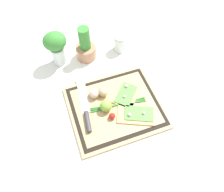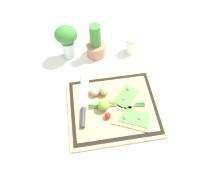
% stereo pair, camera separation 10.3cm
% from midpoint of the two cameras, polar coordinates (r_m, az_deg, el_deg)
% --- Properties ---
extents(ground_plane, '(6.00, 6.00, 0.00)m').
position_cam_midpoint_polar(ground_plane, '(1.04, -1.96, -3.31)').
color(ground_plane, white).
extents(cutting_board, '(0.42, 0.38, 0.02)m').
position_cam_midpoint_polar(cutting_board, '(1.03, -1.98, -3.08)').
color(cutting_board, tan).
rests_on(cutting_board, ground_plane).
extents(pizza_slice_near, '(0.20, 0.17, 0.02)m').
position_cam_midpoint_polar(pizza_slice_near, '(1.00, 3.51, -4.88)').
color(pizza_slice_near, tan).
rests_on(pizza_slice_near, cutting_board).
extents(pizza_slice_far, '(0.19, 0.19, 0.02)m').
position_cam_midpoint_polar(pizza_slice_far, '(1.05, 1.05, 0.62)').
color(pizza_slice_far, tan).
rests_on(pizza_slice_far, cutting_board).
extents(knife, '(0.07, 0.31, 0.02)m').
position_cam_midpoint_polar(knife, '(1.01, -9.75, -4.25)').
color(knife, silver).
rests_on(knife, cutting_board).
extents(egg_brown, '(0.05, 0.05, 0.05)m').
position_cam_midpoint_polar(egg_brown, '(1.04, -5.20, 0.94)').
color(egg_brown, tan).
rests_on(egg_brown, cutting_board).
extents(egg_pink, '(0.05, 0.05, 0.05)m').
position_cam_midpoint_polar(egg_pink, '(1.04, -7.58, 0.49)').
color(egg_pink, beige).
rests_on(egg_pink, cutting_board).
extents(lime, '(0.06, 0.06, 0.06)m').
position_cam_midpoint_polar(lime, '(0.99, -4.58, -2.78)').
color(lime, '#7FB742').
rests_on(lime, cutting_board).
extents(cherry_tomato_red, '(0.03, 0.03, 0.03)m').
position_cam_midpoint_polar(cherry_tomato_red, '(0.98, -3.00, -5.51)').
color(cherry_tomato_red, red).
rests_on(cherry_tomato_red, cutting_board).
extents(scallion_bunch, '(0.26, 0.05, 0.01)m').
position_cam_midpoint_polar(scallion_bunch, '(1.02, -1.23, -2.42)').
color(scallion_bunch, '#388433').
rests_on(scallion_bunch, cutting_board).
extents(herb_pot, '(0.11, 0.11, 0.19)m').
position_cam_midpoint_polar(herb_pot, '(1.20, -9.40, 12.16)').
color(herb_pot, '#AD7A5B').
rests_on(herb_pot, ground_plane).
extents(sauce_jar, '(0.07, 0.07, 0.10)m').
position_cam_midpoint_polar(sauce_jar, '(1.24, -0.36, 13.38)').
color(sauce_jar, silver).
rests_on(sauce_jar, ground_plane).
extents(herb_glass, '(0.12, 0.10, 0.19)m').
position_cam_midpoint_polar(herb_glass, '(1.17, -16.96, 12.27)').
color(herb_glass, silver).
rests_on(herb_glass, ground_plane).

